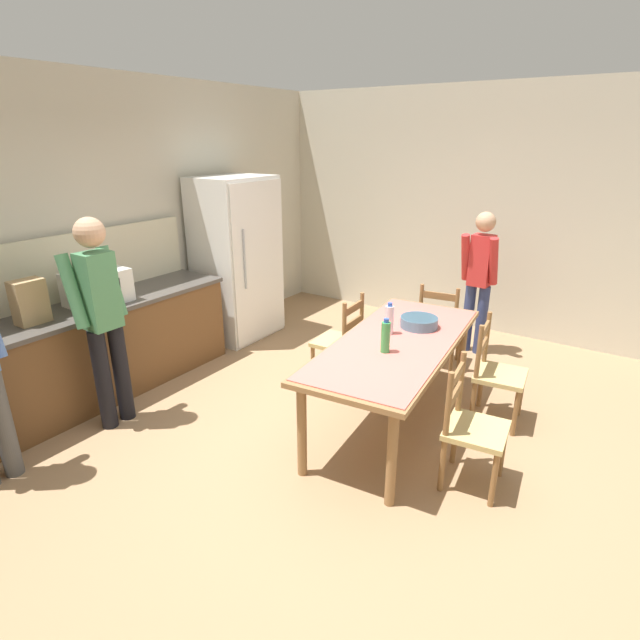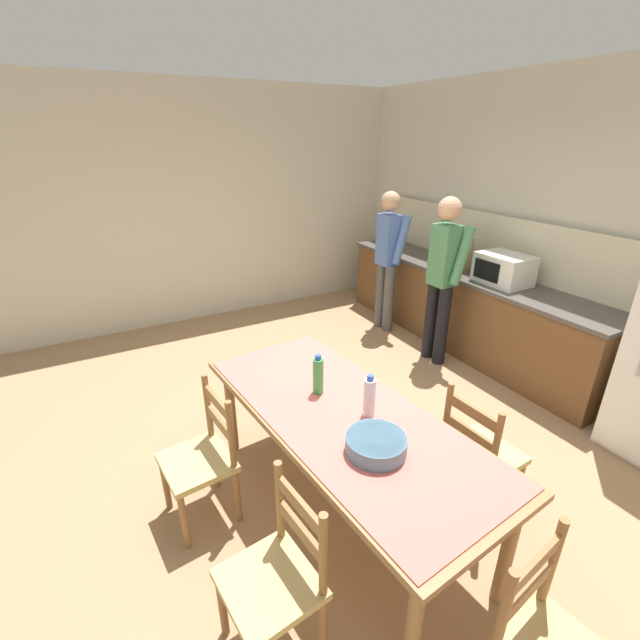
{
  "view_description": "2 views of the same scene",
  "coord_description": "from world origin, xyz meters",
  "px_view_note": "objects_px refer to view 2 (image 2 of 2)",
  "views": [
    {
      "loc": [
        -2.91,
        -1.85,
        2.32
      ],
      "look_at": [
        0.17,
        0.22,
        0.95
      ],
      "focal_mm": 28.0,
      "sensor_mm": 36.0,
      "label": 1
    },
    {
      "loc": [
        2.3,
        -1.43,
        2.29
      ],
      "look_at": [
        -0.21,
        -0.05,
        1.05
      ],
      "focal_mm": 24.0,
      "sensor_mm": 36.0,
      "label": 2
    }
  ],
  "objects_px": {
    "bottle_off_centre": "(369,397)",
    "person_at_counter": "(443,274)",
    "serving_bowl": "(376,443)",
    "dining_table": "(343,423)",
    "chair_side_near_right": "(276,578)",
    "person_at_sink": "(388,255)",
    "chair_side_near_left": "(203,458)",
    "chair_side_far_right": "(479,454)",
    "bottle_near_centre": "(318,375)",
    "microwave": "(504,269)",
    "paper_bag": "(459,253)"
  },
  "relations": [
    {
      "from": "chair_side_near_right",
      "to": "person_at_sink",
      "type": "distance_m",
      "value": 3.89
    },
    {
      "from": "serving_bowl",
      "to": "bottle_off_centre",
      "type": "bearing_deg",
      "value": 152.0
    },
    {
      "from": "serving_bowl",
      "to": "microwave",
      "type": "bearing_deg",
      "value": 118.0
    },
    {
      "from": "paper_bag",
      "to": "chair_side_near_left",
      "type": "xyz_separation_m",
      "value": [
        1.17,
        -3.27,
        -0.63
      ]
    },
    {
      "from": "bottle_off_centre",
      "to": "person_at_counter",
      "type": "height_order",
      "value": "person_at_counter"
    },
    {
      "from": "paper_bag",
      "to": "bottle_off_centre",
      "type": "height_order",
      "value": "paper_bag"
    },
    {
      "from": "paper_bag",
      "to": "chair_side_near_right",
      "type": "height_order",
      "value": "paper_bag"
    },
    {
      "from": "bottle_near_centre",
      "to": "serving_bowl",
      "type": "relative_size",
      "value": 0.84
    },
    {
      "from": "microwave",
      "to": "bottle_off_centre",
      "type": "bearing_deg",
      "value": -65.88
    },
    {
      "from": "microwave",
      "to": "person_at_counter",
      "type": "height_order",
      "value": "person_at_counter"
    },
    {
      "from": "paper_bag",
      "to": "serving_bowl",
      "type": "xyz_separation_m",
      "value": [
        1.95,
        -2.52,
        -0.25
      ]
    },
    {
      "from": "bottle_near_centre",
      "to": "chair_side_near_left",
      "type": "distance_m",
      "value": 0.89
    },
    {
      "from": "bottle_off_centre",
      "to": "person_at_sink",
      "type": "relative_size",
      "value": 0.16
    },
    {
      "from": "bottle_off_centre",
      "to": "paper_bag",
      "type": "bearing_deg",
      "value": 125.07
    },
    {
      "from": "chair_side_near_left",
      "to": "chair_side_far_right",
      "type": "distance_m",
      "value": 1.74
    },
    {
      "from": "chair_side_near_right",
      "to": "chair_side_near_left",
      "type": "bearing_deg",
      "value": 179.03
    },
    {
      "from": "chair_side_near_right",
      "to": "chair_side_near_left",
      "type": "xyz_separation_m",
      "value": [
        -0.94,
        -0.09,
        0.0
      ]
    },
    {
      "from": "microwave",
      "to": "person_at_sink",
      "type": "relative_size",
      "value": 0.29
    },
    {
      "from": "bottle_off_centre",
      "to": "chair_side_far_right",
      "type": "bearing_deg",
      "value": 64.95
    },
    {
      "from": "person_at_sink",
      "to": "chair_side_near_left",
      "type": "bearing_deg",
      "value": -146.57
    },
    {
      "from": "dining_table",
      "to": "chair_side_far_right",
      "type": "distance_m",
      "value": 0.9
    },
    {
      "from": "bottle_near_centre",
      "to": "person_at_sink",
      "type": "xyz_separation_m",
      "value": [
        -1.97,
        2.03,
        0.06
      ]
    },
    {
      "from": "dining_table",
      "to": "bottle_near_centre",
      "type": "bearing_deg",
      "value": -174.42
    },
    {
      "from": "bottle_off_centre",
      "to": "chair_side_near_right",
      "type": "distance_m",
      "value": 1.02
    },
    {
      "from": "serving_bowl",
      "to": "dining_table",
      "type": "bearing_deg",
      "value": 175.5
    },
    {
      "from": "person_at_counter",
      "to": "paper_bag",
      "type": "bearing_deg",
      "value": 29.41
    },
    {
      "from": "dining_table",
      "to": "chair_side_near_right",
      "type": "relative_size",
      "value": 2.4
    },
    {
      "from": "chair_side_near_left",
      "to": "person_at_counter",
      "type": "xyz_separation_m",
      "value": [
        -0.88,
        2.76,
        0.54
      ]
    },
    {
      "from": "chair_side_far_right",
      "to": "dining_table",
      "type": "bearing_deg",
      "value": 59.44
    },
    {
      "from": "bottle_off_centre",
      "to": "chair_side_near_left",
      "type": "relative_size",
      "value": 0.3
    },
    {
      "from": "microwave",
      "to": "person_at_sink",
      "type": "distance_m",
      "value": 1.36
    },
    {
      "from": "chair_side_near_left",
      "to": "chair_side_far_right",
      "type": "bearing_deg",
      "value": 56.22
    },
    {
      "from": "bottle_off_centre",
      "to": "person_at_counter",
      "type": "bearing_deg",
      "value": 126.49
    },
    {
      "from": "person_at_sink",
      "to": "person_at_counter",
      "type": "distance_m",
      "value": 0.95
    },
    {
      "from": "serving_bowl",
      "to": "chair_side_near_right",
      "type": "xyz_separation_m",
      "value": [
        0.17,
        -0.65,
        -0.38
      ]
    },
    {
      "from": "bottle_near_centre",
      "to": "chair_side_far_right",
      "type": "xyz_separation_m",
      "value": [
        0.66,
        0.8,
        -0.46
      ]
    },
    {
      "from": "bottle_near_centre",
      "to": "bottle_off_centre",
      "type": "xyz_separation_m",
      "value": [
        0.36,
        0.14,
        0.0
      ]
    },
    {
      "from": "paper_bag",
      "to": "chair_side_far_right",
      "type": "xyz_separation_m",
      "value": [
        1.97,
        -1.72,
        -0.63
      ]
    },
    {
      "from": "person_at_sink",
      "to": "chair_side_near_right",
      "type": "bearing_deg",
      "value": -134.03
    },
    {
      "from": "serving_bowl",
      "to": "chair_side_far_right",
      "type": "relative_size",
      "value": 0.35
    },
    {
      "from": "chair_side_near_left",
      "to": "person_at_counter",
      "type": "relative_size",
      "value": 0.52
    },
    {
      "from": "bottle_near_centre",
      "to": "serving_bowl",
      "type": "height_order",
      "value": "bottle_near_centre"
    },
    {
      "from": "microwave",
      "to": "dining_table",
      "type": "relative_size",
      "value": 0.23
    },
    {
      "from": "chair_side_far_right",
      "to": "person_at_sink",
      "type": "relative_size",
      "value": 0.53
    },
    {
      "from": "chair_side_near_right",
      "to": "chair_side_near_left",
      "type": "relative_size",
      "value": 1.0
    },
    {
      "from": "bottle_off_centre",
      "to": "chair_side_far_right",
      "type": "height_order",
      "value": "bottle_off_centre"
    },
    {
      "from": "person_at_sink",
      "to": "bottle_off_centre",
      "type": "bearing_deg",
      "value": -129.0
    },
    {
      "from": "person_at_sink",
      "to": "person_at_counter",
      "type": "bearing_deg",
      "value": -91.19
    },
    {
      "from": "person_at_sink",
      "to": "dining_table",
      "type": "bearing_deg",
      "value": -131.9
    },
    {
      "from": "dining_table",
      "to": "bottle_off_centre",
      "type": "bearing_deg",
      "value": 51.63
    }
  ]
}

